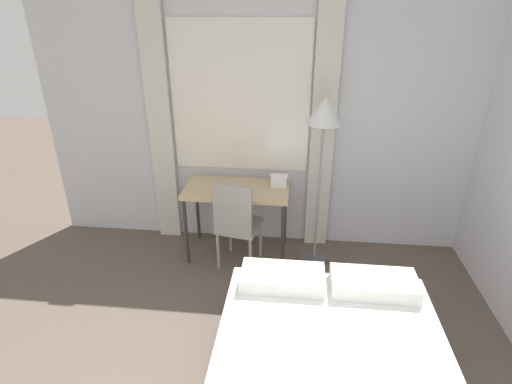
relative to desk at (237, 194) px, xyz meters
The scene contains 6 objects.
wall_back_with_window 0.82m from the desk, 47.35° to the left, with size 4.96×0.13×2.70m.
desk is the anchor object (origin of this frame).
desk_chair 0.32m from the desk, 82.47° to the right, with size 0.47×0.47×0.96m.
standing_lamp 1.11m from the desk, ahead, with size 0.32×0.32×1.72m.
telephone 0.45m from the desk, 14.92° to the left, with size 0.18×0.17×0.12m.
book 0.15m from the desk, 138.89° to the right, with size 0.24×0.19×0.02m.
Camera 1 is at (0.20, -0.77, 2.45)m, focal length 28.00 mm.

